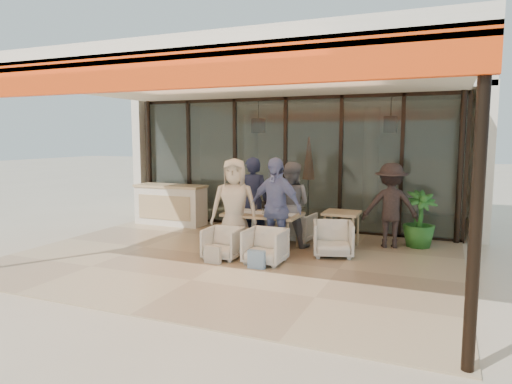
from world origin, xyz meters
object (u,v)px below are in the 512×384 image
diner_cream (234,206)px  standing_woman (390,206)px  dining_table (263,216)px  potted_palm (419,220)px  host_counter (171,205)px  side_table (342,217)px  diner_periwinkle (275,208)px  chair_near_left (223,242)px  chair_far_left (261,224)px  chair_near_right (265,245)px  diner_grey (290,205)px  chair_far_right (297,226)px  side_chair (333,237)px

diner_cream → standing_woman: size_ratio=1.06×
dining_table → standing_woman: bearing=25.6°
dining_table → potted_palm: size_ratio=1.28×
host_counter → side_table: host_counter is taller
diner_periwinkle → potted_palm: diner_periwinkle is taller
dining_table → chair_near_left: 1.10m
dining_table → standing_woman: size_ratio=0.87×
dining_table → diner_cream: size_ratio=0.81×
chair_far_left → host_counter: bearing=-2.4°
chair_near_right → diner_grey: size_ratio=0.40×
chair_far_left → chair_near_right: size_ratio=0.94×
chair_far_right → side_chair: 1.37m
host_counter → chair_far_left: bearing=-10.8°
host_counter → side_table: 4.60m
host_counter → chair_far_right: host_counter is taller
chair_far_left → potted_palm: 3.33m
host_counter → chair_far_right: bearing=-8.3°
chair_far_right → diner_cream: bearing=64.1°
host_counter → chair_near_right: host_counter is taller
diner_grey → diner_cream: diner_cream is taller
dining_table → chair_far_right: size_ratio=2.14×
chair_far_left → chair_far_right: 0.84m
chair_far_right → potted_palm: 2.50m
host_counter → side_chair: bearing=-17.8°
chair_near_right → diner_grey: 1.50m
chair_far_left → diner_cream: (0.00, -1.40, 0.59)m
side_table → chair_far_right: bearing=169.0°
chair_near_right → standing_woman: bearing=47.7°
side_table → side_chair: 0.80m
diner_grey → side_chair: size_ratio=2.35×
side_chair → dining_table: bearing=163.5°
diner_grey → diner_cream: (-0.84, -0.90, 0.05)m
chair_far_right → standing_woman: size_ratio=0.40×
chair_far_right → diner_grey: 0.72m
dining_table → potted_palm: potted_palm is taller
dining_table → chair_near_left: dining_table is taller
chair_far_left → chair_near_right: 2.08m
chair_far_left → standing_woman: (2.74, 0.17, 0.54)m
standing_woman → chair_far_right: bearing=-8.2°
side_table → diner_periwinkle: bearing=-129.5°
chair_near_right → diner_grey: diner_grey is taller
chair_far_left → side_chair: (1.84, -0.94, 0.04)m
standing_woman → chair_near_left: bearing=23.7°
chair_near_right → standing_woman: size_ratio=0.40×
diner_periwinkle → chair_far_right: bearing=102.8°
host_counter → standing_woman: bearing=-3.6°
host_counter → diner_cream: (2.71, -1.91, 0.39)m
diner_periwinkle → side_chair: diner_periwinkle is taller
dining_table → diner_periwinkle: size_ratio=0.80×
chair_far_left → standing_woman: 2.80m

